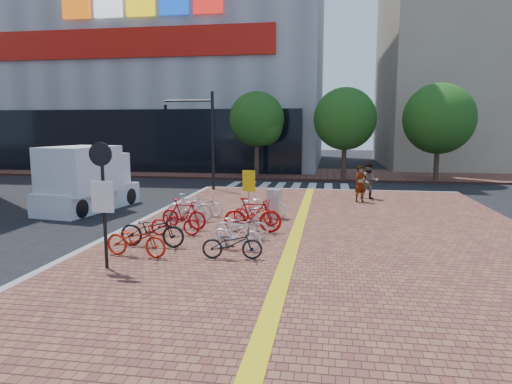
% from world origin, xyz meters
% --- Properties ---
extents(ground, '(120.00, 120.00, 0.00)m').
position_xyz_m(ground, '(0.00, 0.00, 0.00)').
color(ground, black).
rests_on(ground, ground).
extents(sidewalk, '(14.00, 34.00, 0.15)m').
position_xyz_m(sidewalk, '(3.00, -5.00, 0.07)').
color(sidewalk, brown).
rests_on(sidewalk, ground).
extents(tactile_strip, '(0.40, 34.00, 0.01)m').
position_xyz_m(tactile_strip, '(2.00, -5.00, 0.16)').
color(tactile_strip, gold).
rests_on(tactile_strip, sidewalk).
extents(kerb_west, '(0.25, 34.00, 0.15)m').
position_xyz_m(kerb_west, '(-4.00, -5.00, 0.08)').
color(kerb_west, gray).
rests_on(kerb_west, ground).
extents(kerb_north, '(14.00, 0.25, 0.15)m').
position_xyz_m(kerb_north, '(3.00, 12.00, 0.08)').
color(kerb_north, gray).
rests_on(kerb_north, ground).
extents(far_sidewalk, '(70.00, 8.00, 0.15)m').
position_xyz_m(far_sidewalk, '(0.00, 21.00, 0.07)').
color(far_sidewalk, brown).
rests_on(far_sidewalk, ground).
extents(department_store, '(36.00, 24.27, 28.00)m').
position_xyz_m(department_store, '(-15.99, 31.95, 13.98)').
color(department_store, gray).
rests_on(department_store, ground).
extents(building_beige, '(20.00, 18.00, 18.00)m').
position_xyz_m(building_beige, '(18.00, 32.00, 9.00)').
color(building_beige, gray).
rests_on(building_beige, ground).
extents(crosswalk, '(7.50, 4.00, 0.01)m').
position_xyz_m(crosswalk, '(0.50, 14.00, 0.01)').
color(crosswalk, silver).
rests_on(crosswalk, ground).
extents(street_trees, '(16.20, 4.60, 6.35)m').
position_xyz_m(street_trees, '(5.04, 17.45, 4.10)').
color(street_trees, '#38281E').
rests_on(street_trees, far_sidewalk).
extents(bike_0, '(1.85, 0.83, 0.94)m').
position_xyz_m(bike_0, '(-2.13, -2.57, 0.62)').
color(bike_0, red).
rests_on(bike_0, sidewalk).
extents(bike_1, '(1.97, 0.70, 1.03)m').
position_xyz_m(bike_1, '(-2.09, -1.52, 0.67)').
color(bike_1, black).
rests_on(bike_1, sidewalk).
extents(bike_2, '(1.67, 0.76, 0.85)m').
position_xyz_m(bike_2, '(-1.89, -0.03, 0.57)').
color(bike_2, '#AD0C13').
rests_on(bike_2, sidewalk).
extents(bike_3, '(1.79, 0.83, 1.04)m').
position_xyz_m(bike_3, '(-1.92, 0.92, 0.67)').
color(bike_3, '#A40B11').
rests_on(bike_3, sidewalk).
extents(bike_4, '(1.79, 0.65, 1.05)m').
position_xyz_m(bike_4, '(-2.10, 2.18, 0.68)').
color(bike_4, silver).
rests_on(bike_4, sidewalk).
extents(bike_5, '(1.68, 0.59, 0.88)m').
position_xyz_m(bike_5, '(-1.88, 3.18, 0.59)').
color(bike_5, silver).
rests_on(bike_5, sidewalk).
extents(bike_6, '(1.68, 0.75, 0.85)m').
position_xyz_m(bike_6, '(0.51, -2.37, 0.58)').
color(bike_6, black).
rests_on(bike_6, sidewalk).
extents(bike_7, '(1.60, 0.68, 0.93)m').
position_xyz_m(bike_7, '(0.42, -1.48, 0.62)').
color(bike_7, white).
rests_on(bike_7, sidewalk).
extents(bike_8, '(1.75, 0.82, 0.88)m').
position_xyz_m(bike_8, '(0.35, -0.26, 0.59)').
color(bike_8, '#B7B7BC').
rests_on(bike_8, sidewalk).
extents(bike_9, '(1.97, 0.62, 1.17)m').
position_xyz_m(bike_9, '(0.53, 0.80, 0.74)').
color(bike_9, '#A10C0B').
rests_on(bike_9, sidewalk).
extents(bike_10, '(1.82, 0.90, 0.91)m').
position_xyz_m(bike_10, '(0.45, 2.00, 0.61)').
color(bike_10, red).
rests_on(bike_10, sidewalk).
extents(bike_11, '(2.01, 0.91, 1.02)m').
position_xyz_m(bike_11, '(0.53, 3.28, 0.66)').
color(bike_11, white).
rests_on(bike_11, sidewalk).
extents(pedestrian_a, '(0.75, 0.67, 1.71)m').
position_xyz_m(pedestrian_a, '(4.50, 7.76, 1.01)').
color(pedestrian_a, gray).
rests_on(pedestrian_a, sidewalk).
extents(pedestrian_b, '(0.87, 0.69, 1.76)m').
position_xyz_m(pedestrian_b, '(4.99, 8.78, 1.03)').
color(pedestrian_b, '#54586A').
rests_on(pedestrian_b, sidewalk).
extents(utility_box, '(0.60, 0.51, 1.12)m').
position_xyz_m(utility_box, '(0.95, 3.33, 0.71)').
color(utility_box, silver).
rests_on(utility_box, sidewalk).
extents(yellow_sign, '(0.51, 0.17, 1.87)m').
position_xyz_m(yellow_sign, '(-0.01, 3.08, 1.45)').
color(yellow_sign, '#B7B7BC').
rests_on(yellow_sign, sidewalk).
extents(notice_sign, '(0.58, 0.13, 3.16)m').
position_xyz_m(notice_sign, '(-2.44, -3.71, 2.14)').
color(notice_sign, black).
rests_on(notice_sign, sidewalk).
extents(traffic_light_pole, '(2.93, 1.13, 5.46)m').
position_xyz_m(traffic_light_pole, '(-4.70, 10.90, 3.92)').
color(traffic_light_pole, black).
rests_on(traffic_light_pole, sidewalk).
extents(box_truck, '(2.86, 5.19, 2.85)m').
position_xyz_m(box_truck, '(-7.58, 4.58, 1.34)').
color(box_truck, white).
rests_on(box_truck, ground).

